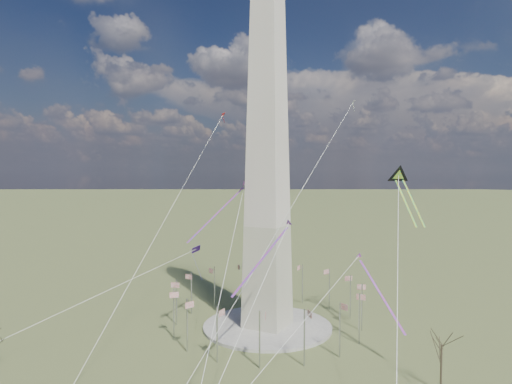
% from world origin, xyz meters
% --- Properties ---
extents(ground, '(2000.00, 2000.00, 0.00)m').
position_xyz_m(ground, '(0.00, 0.00, 0.00)').
color(ground, '#47542A').
rests_on(ground, ground).
extents(plaza, '(36.00, 36.00, 0.80)m').
position_xyz_m(plaza, '(0.00, 0.00, 0.40)').
color(plaza, '#AFACA0').
rests_on(plaza, ground).
extents(washington_monument, '(15.56, 15.56, 100.00)m').
position_xyz_m(washington_monument, '(0.00, 0.00, 47.95)').
color(washington_monument, beige).
rests_on(washington_monument, plaza).
extents(flagpole_ring, '(54.40, 54.40, 13.00)m').
position_xyz_m(flagpole_ring, '(-0.00, -0.00, 7.27)').
color(flagpole_ring, '#BABCC1').
rests_on(flagpole_ring, ground).
extents(tree_near, '(8.16, 8.16, 14.29)m').
position_xyz_m(tree_near, '(46.98, -16.71, 10.19)').
color(tree_near, '#403527').
rests_on(tree_near, ground).
extents(kite_delta_black, '(12.51, 17.69, 14.89)m').
position_xyz_m(kite_delta_black, '(33.05, 12.98, 41.81)').
color(kite_delta_black, black).
rests_on(kite_delta_black, ground).
extents(kite_diamond_purple, '(2.89, 3.74, 10.92)m').
position_xyz_m(kite_diamond_purple, '(-24.29, 0.23, 19.14)').
color(kite_diamond_purple, '#421C80').
rests_on(kite_diamond_purple, ground).
extents(kite_streamer_left, '(5.18, 20.52, 14.20)m').
position_xyz_m(kite_streamer_left, '(11.55, -21.83, 26.92)').
color(kite_streamer_left, '#FF285A').
rests_on(kite_streamer_left, ground).
extents(kite_streamer_mid, '(6.10, 22.01, 15.29)m').
position_xyz_m(kite_streamer_mid, '(-9.22, -6.75, 35.09)').
color(kite_streamer_mid, '#FF285A').
rests_on(kite_streamer_mid, ground).
extents(kite_streamer_right, '(15.98, 16.48, 14.88)m').
position_xyz_m(kite_streamer_right, '(29.29, 0.55, 16.41)').
color(kite_streamer_right, '#FF285A').
rests_on(kite_streamer_right, ground).
extents(kite_small_red, '(1.24, 1.86, 4.00)m').
position_xyz_m(kite_small_red, '(-38.68, 39.24, 65.29)').
color(kite_small_red, red).
rests_on(kite_small_red, ground).
extents(kite_small_white, '(1.12, 1.83, 4.21)m').
position_xyz_m(kite_small_white, '(10.00, 48.98, 67.96)').
color(kite_small_white, white).
rests_on(kite_small_white, ground).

